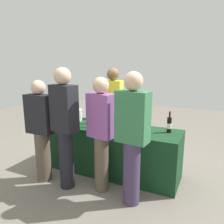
{
  "coord_description": "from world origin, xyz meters",
  "views": [
    {
      "loc": [
        1.47,
        -3.12,
        1.82
      ],
      "look_at": [
        0.0,
        0.0,
        1.03
      ],
      "focal_mm": 35.71,
      "sensor_mm": 36.0,
      "label": 1
    }
  ],
  "objects": [
    {
      "name": "wine_bottle_4",
      "position": [
        0.89,
        0.11,
        0.9
      ],
      "size": [
        0.07,
        0.07,
        0.32
      ],
      "color": "black",
      "rests_on": "tasting_table"
    },
    {
      "name": "ground_plane",
      "position": [
        0.0,
        0.0,
        0.0
      ],
      "size": [
        12.0,
        12.0,
        0.0
      ],
      "primitive_type": "plane",
      "color": "slate"
    },
    {
      "name": "wine_glass_2",
      "position": [
        0.07,
        -0.14,
        0.88
      ],
      "size": [
        0.07,
        0.07,
        0.13
      ],
      "color": "silver",
      "rests_on": "tasting_table"
    },
    {
      "name": "guest_2",
      "position": [
        0.09,
        -0.55,
        0.89
      ],
      "size": [
        0.39,
        0.26,
        1.62
      ],
      "rotation": [
        0.0,
        0.0,
        -0.17
      ],
      "color": "brown",
      "rests_on": "ground_plane"
    },
    {
      "name": "wine_bottle_2",
      "position": [
        -0.09,
        0.1,
        0.89
      ],
      "size": [
        0.07,
        0.07,
        0.3
      ],
      "color": "black",
      "rests_on": "tasting_table"
    },
    {
      "name": "wine_bottle_1",
      "position": [
        -0.27,
        0.17,
        0.9
      ],
      "size": [
        0.08,
        0.08,
        0.32
      ],
      "color": "black",
      "rests_on": "tasting_table"
    },
    {
      "name": "tasting_table",
      "position": [
        0.0,
        0.0,
        0.39
      ],
      "size": [
        2.19,
        0.67,
        0.78
      ],
      "primitive_type": "cube",
      "color": "#14381E",
      "rests_on": "ground_plane"
    },
    {
      "name": "ice_bucket",
      "position": [
        -0.73,
        0.09,
        0.89
      ],
      "size": [
        0.18,
        0.18,
        0.21
      ],
      "primitive_type": "cylinder",
      "color": "silver",
      "rests_on": "tasting_table"
    },
    {
      "name": "wine_bottle_3",
      "position": [
        0.14,
        0.07,
        0.9
      ],
      "size": [
        0.08,
        0.08,
        0.33
      ],
      "color": "black",
      "rests_on": "tasting_table"
    },
    {
      "name": "guest_1",
      "position": [
        -0.4,
        -0.69,
        0.96
      ],
      "size": [
        0.41,
        0.27,
        1.74
      ],
      "rotation": [
        0.0,
        0.0,
        -0.19
      ],
      "color": "black",
      "rests_on": "ground_plane"
    },
    {
      "name": "guest_0",
      "position": [
        -0.86,
        -0.68,
        0.84
      ],
      "size": [
        0.41,
        0.23,
        1.56
      ],
      "rotation": [
        0.0,
        0.0,
        0.02
      ],
      "color": "brown",
      "rests_on": "ground_plane"
    },
    {
      "name": "wine_bottle_0",
      "position": [
        -0.36,
        0.07,
        0.9
      ],
      "size": [
        0.08,
        0.08,
        0.34
      ],
      "color": "black",
      "rests_on": "tasting_table"
    },
    {
      "name": "wine_glass_1",
      "position": [
        -0.35,
        -0.17,
        0.88
      ],
      "size": [
        0.07,
        0.07,
        0.14
      ],
      "color": "silver",
      "rests_on": "tasting_table"
    },
    {
      "name": "server_pouring",
      "position": [
        -0.27,
        0.6,
        0.95
      ],
      "size": [
        0.35,
        0.23,
        1.7
      ],
      "rotation": [
        0.0,
        0.0,
        3.17
      ],
      "color": "black",
      "rests_on": "ground_plane"
    },
    {
      "name": "wine_glass_0",
      "position": [
        -0.62,
        -0.18,
        0.87
      ],
      "size": [
        0.07,
        0.07,
        0.13
      ],
      "color": "silver",
      "rests_on": "tasting_table"
    },
    {
      "name": "guest_3",
      "position": [
        0.58,
        -0.65,
        0.93
      ],
      "size": [
        0.42,
        0.26,
        1.71
      ],
      "rotation": [
        0.0,
        0.0,
        -0.11
      ],
      "color": "#3F3351",
      "rests_on": "ground_plane"
    },
    {
      "name": "wine_glass_3",
      "position": [
        0.61,
        -0.16,
        0.89
      ],
      "size": [
        0.07,
        0.07,
        0.14
      ],
      "color": "silver",
      "rests_on": "tasting_table"
    }
  ]
}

